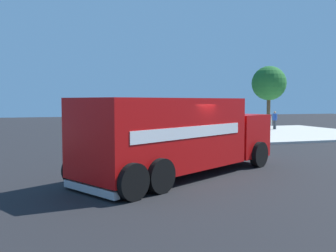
# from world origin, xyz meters

# --- Properties ---
(ground_plane) EXTENTS (100.00, 100.00, 0.00)m
(ground_plane) POSITION_xyz_m (0.00, 0.00, 0.00)
(ground_plane) COLOR black
(sidewalk_corner_near) EXTENTS (12.72, 12.72, 0.14)m
(sidewalk_corner_near) POSITION_xyz_m (-13.44, -13.44, 0.07)
(sidewalk_corner_near) COLOR beige
(sidewalk_corner_near) RESTS_ON ground
(delivery_truck) EXTENTS (8.37, 6.37, 2.70)m
(delivery_truck) POSITION_xyz_m (-0.21, -0.09, 1.43)
(delivery_truck) COLOR red
(delivery_truck) RESTS_ON ground
(pedestrian_near_corner) EXTENTS (0.29, 0.52, 1.57)m
(pedestrian_near_corner) POSITION_xyz_m (-14.39, -15.89, 1.02)
(pedestrian_near_corner) COLOR #4C4C51
(pedestrian_near_corner) RESTS_ON sidewalk_corner_near
(picket_fence_run) EXTENTS (6.04, 0.05, 0.95)m
(picket_fence_run) POSITION_xyz_m (-13.44, -19.56, 0.62)
(picket_fence_run) COLOR silver
(picket_fence_run) RESTS_ON sidewalk_corner_near
(shade_tree_near) EXTENTS (3.01, 3.01, 5.52)m
(shade_tree_near) POSITION_xyz_m (-14.24, -16.66, 4.13)
(shade_tree_near) COLOR brown
(shade_tree_near) RESTS_ON sidewalk_corner_near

